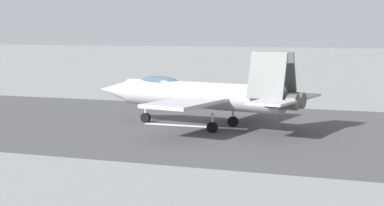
% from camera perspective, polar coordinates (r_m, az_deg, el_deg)
% --- Properties ---
extents(ground_plane, '(400.00, 400.00, 0.00)m').
position_cam_1_polar(ground_plane, '(46.20, 0.17, -2.15)').
color(ground_plane, gray).
extents(runway_strip, '(240.00, 26.00, 0.02)m').
position_cam_1_polar(runway_strip, '(46.19, 0.19, -2.14)').
color(runway_strip, '#444346').
rests_on(runway_strip, ground).
extents(fighter_jet, '(17.56, 14.29, 5.64)m').
position_cam_1_polar(fighter_jet, '(45.39, 0.76, 0.80)').
color(fighter_jet, '#B2ADB7').
rests_on(fighter_jet, ground).
extents(crew_person, '(0.65, 0.43, 1.65)m').
position_cam_1_polar(crew_person, '(59.80, -4.79, 0.66)').
color(crew_person, '#1E2338').
rests_on(crew_person, ground).
extents(marker_cone_mid, '(0.44, 0.44, 0.55)m').
position_cam_1_polar(marker_cone_mid, '(59.98, -1.97, 0.17)').
color(marker_cone_mid, orange).
rests_on(marker_cone_mid, ground).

